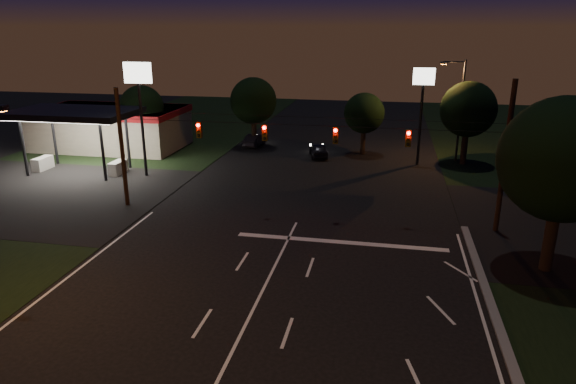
% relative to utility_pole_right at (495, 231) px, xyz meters
% --- Properties ---
extents(ground, '(140.00, 140.00, 0.00)m').
position_rel_utility_pole_right_xyz_m(ground, '(-12.00, -15.00, 0.00)').
color(ground, black).
rests_on(ground, ground).
extents(cross_street_left, '(20.00, 16.00, 0.02)m').
position_rel_utility_pole_right_xyz_m(cross_street_left, '(-32.00, 1.00, 0.00)').
color(cross_street_left, black).
rests_on(cross_street_left, ground).
extents(stop_bar, '(12.00, 0.50, 0.01)m').
position_rel_utility_pole_right_xyz_m(stop_bar, '(-9.00, -3.50, 0.01)').
color(stop_bar, silver).
rests_on(stop_bar, ground).
extents(utility_pole_right, '(0.30, 0.30, 9.00)m').
position_rel_utility_pole_right_xyz_m(utility_pole_right, '(0.00, 0.00, 0.00)').
color(utility_pole_right, black).
rests_on(utility_pole_right, ground).
extents(utility_pole_left, '(0.28, 0.28, 8.00)m').
position_rel_utility_pole_right_xyz_m(utility_pole_left, '(-24.00, 0.00, 0.00)').
color(utility_pole_left, black).
rests_on(utility_pole_left, ground).
extents(signal_span, '(24.00, 0.40, 1.56)m').
position_rel_utility_pole_right_xyz_m(signal_span, '(-12.00, -0.04, 5.50)').
color(signal_span, black).
rests_on(signal_span, ground).
extents(gas_station, '(14.20, 16.10, 5.25)m').
position_rel_utility_pole_right_xyz_m(gas_station, '(-33.86, 15.39, 2.38)').
color(gas_station, gray).
rests_on(gas_station, ground).
extents(pole_sign_left_near, '(2.20, 0.30, 9.10)m').
position_rel_utility_pole_right_xyz_m(pole_sign_left_near, '(-26.00, 7.00, 6.98)').
color(pole_sign_left_near, black).
rests_on(pole_sign_left_near, ground).
extents(pole_sign_right, '(1.80, 0.30, 8.40)m').
position_rel_utility_pole_right_xyz_m(pole_sign_right, '(-4.00, 15.00, 6.24)').
color(pole_sign_right, black).
rests_on(pole_sign_right, ground).
extents(street_light_right_far, '(2.20, 0.35, 9.00)m').
position_rel_utility_pole_right_xyz_m(street_light_right_far, '(-0.76, 17.00, 5.24)').
color(street_light_right_far, black).
rests_on(street_light_right_far, ground).
extents(tree_right_near, '(6.00, 6.00, 8.76)m').
position_rel_utility_pole_right_xyz_m(tree_right_near, '(1.53, -4.83, 5.68)').
color(tree_right_near, black).
rests_on(tree_right_near, ground).
extents(tree_far_a, '(4.20, 4.20, 6.42)m').
position_rel_utility_pole_right_xyz_m(tree_far_a, '(-29.98, 15.12, 4.26)').
color(tree_far_a, black).
rests_on(tree_far_a, ground).
extents(tree_far_b, '(4.60, 4.60, 6.98)m').
position_rel_utility_pole_right_xyz_m(tree_far_b, '(-19.98, 19.13, 4.61)').
color(tree_far_b, black).
rests_on(tree_far_b, ground).
extents(tree_far_c, '(3.80, 3.80, 5.86)m').
position_rel_utility_pole_right_xyz_m(tree_far_c, '(-8.98, 18.10, 3.90)').
color(tree_far_c, black).
rests_on(tree_far_c, ground).
extents(tree_far_d, '(4.80, 4.80, 7.30)m').
position_rel_utility_pole_right_xyz_m(tree_far_d, '(0.02, 16.13, 4.83)').
color(tree_far_d, black).
rests_on(tree_far_d, ground).
extents(tree_far_e, '(4.00, 4.00, 6.18)m').
position_rel_utility_pole_right_xyz_m(tree_far_e, '(8.02, 14.11, 4.11)').
color(tree_far_e, black).
rests_on(tree_far_e, ground).
extents(car_oncoming_a, '(2.39, 4.06, 1.30)m').
position_rel_utility_pole_right_xyz_m(car_oncoming_a, '(-13.00, 16.15, 0.65)').
color(car_oncoming_a, black).
rests_on(car_oncoming_a, ground).
extents(car_oncoming_b, '(1.69, 3.86, 1.23)m').
position_rel_utility_pole_right_xyz_m(car_oncoming_b, '(-20.06, 19.52, 0.62)').
color(car_oncoming_b, black).
rests_on(car_oncoming_b, ground).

